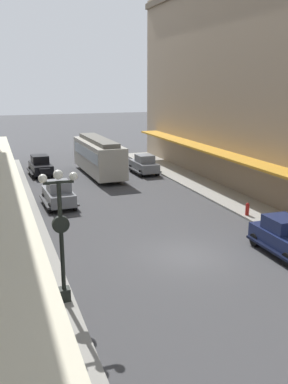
{
  "coord_description": "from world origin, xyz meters",
  "views": [
    {
      "loc": [
        -8.5,
        -17.72,
        8.33
      ],
      "look_at": [
        0.0,
        6.0,
        1.8
      ],
      "focal_mm": 39.57,
      "sensor_mm": 36.0,
      "label": 1
    }
  ],
  "objects_px": {
    "fire_hydrant": "(247,209)",
    "pedestrian_1": "(16,299)",
    "streetcar": "(99,155)",
    "lamp_post_with_clock": "(61,231)",
    "parked_car_0": "(284,236)",
    "parked_car_2": "(59,193)",
    "parked_car_1": "(144,164)",
    "parked_car_3": "(41,165)"
  },
  "relations": [
    {
      "from": "parked_car_2",
      "to": "parked_car_3",
      "type": "bearing_deg",
      "value": 90.02
    },
    {
      "from": "parked_car_0",
      "to": "parked_car_3",
      "type": "relative_size",
      "value": 0.99
    },
    {
      "from": "lamp_post_with_clock",
      "to": "pedestrian_1",
      "type": "relative_size",
      "value": 3.09
    },
    {
      "from": "parked_car_0",
      "to": "parked_car_1",
      "type": "relative_size",
      "value": 1.0
    },
    {
      "from": "streetcar",
      "to": "lamp_post_with_clock",
      "type": "bearing_deg",
      "value": -107.08
    },
    {
      "from": "streetcar",
      "to": "lamp_post_with_clock",
      "type": "distance_m",
      "value": 23.49
    },
    {
      "from": "streetcar",
      "to": "pedestrian_1",
      "type": "bearing_deg",
      "value": -110.41
    },
    {
      "from": "fire_hydrant",
      "to": "pedestrian_1",
      "type": "xyz_separation_m",
      "value": [
        -14.56,
        -7.91,
        0.45
      ]
    },
    {
      "from": "parked_car_1",
      "to": "parked_car_3",
      "type": "distance_m",
      "value": 9.56
    },
    {
      "from": "parked_car_1",
      "to": "parked_car_0",
      "type": "bearing_deg",
      "value": -89.66
    },
    {
      "from": "fire_hydrant",
      "to": "lamp_post_with_clock",
      "type": "bearing_deg",
      "value": -151.35
    },
    {
      "from": "streetcar",
      "to": "parked_car_0",
      "type": "bearing_deg",
      "value": -78.54
    },
    {
      "from": "parked_car_2",
      "to": "lamp_post_with_clock",
      "type": "height_order",
      "value": "lamp_post_with_clock"
    },
    {
      "from": "parked_car_2",
      "to": "streetcar",
      "type": "bearing_deg",
      "value": 60.58
    },
    {
      "from": "parked_car_0",
      "to": "streetcar",
      "type": "xyz_separation_m",
      "value": [
        -4.28,
        21.14,
        0.96
      ]
    },
    {
      "from": "parked_car_1",
      "to": "streetcar",
      "type": "bearing_deg",
      "value": 170.15
    },
    {
      "from": "fire_hydrant",
      "to": "parked_car_2",
      "type": "bearing_deg",
      "value": 149.08
    },
    {
      "from": "parked_car_3",
      "to": "lamp_post_with_clock",
      "type": "bearing_deg",
      "value": -94.35
    },
    {
      "from": "parked_car_1",
      "to": "parked_car_3",
      "type": "height_order",
      "value": "same"
    },
    {
      "from": "parked_car_1",
      "to": "streetcar",
      "type": "height_order",
      "value": "streetcar"
    },
    {
      "from": "lamp_post_with_clock",
      "to": "fire_hydrant",
      "type": "bearing_deg",
      "value": 28.65
    },
    {
      "from": "parked_car_0",
      "to": "streetcar",
      "type": "relative_size",
      "value": 0.44
    },
    {
      "from": "lamp_post_with_clock",
      "to": "pedestrian_1",
      "type": "xyz_separation_m",
      "value": [
        -1.81,
        -0.95,
        -1.97
      ]
    },
    {
      "from": "lamp_post_with_clock",
      "to": "pedestrian_1",
      "type": "distance_m",
      "value": 2.84
    },
    {
      "from": "parked_car_2",
      "to": "fire_hydrant",
      "type": "distance_m",
      "value": 12.71
    },
    {
      "from": "fire_hydrant",
      "to": "pedestrian_1",
      "type": "bearing_deg",
      "value": -151.47
    },
    {
      "from": "parked_car_3",
      "to": "pedestrian_1",
      "type": "relative_size",
      "value": 2.59
    },
    {
      "from": "fire_hydrant",
      "to": "parked_car_1",
      "type": "bearing_deg",
      "value": 96.56
    },
    {
      "from": "parked_car_2",
      "to": "fire_hydrant",
      "type": "relative_size",
      "value": 5.25
    },
    {
      "from": "parked_car_3",
      "to": "parked_car_1",
      "type": "bearing_deg",
      "value": -15.6
    },
    {
      "from": "parked_car_2",
      "to": "streetcar",
      "type": "xyz_separation_m",
      "value": [
        5.04,
        8.93,
        0.96
      ]
    },
    {
      "from": "parked_car_0",
      "to": "streetcar",
      "type": "bearing_deg",
      "value": 101.46
    },
    {
      "from": "streetcar",
      "to": "lamp_post_with_clock",
      "type": "height_order",
      "value": "lamp_post_with_clock"
    },
    {
      "from": "parked_car_0",
      "to": "parked_car_2",
      "type": "height_order",
      "value": "same"
    },
    {
      "from": "parked_car_2",
      "to": "pedestrian_1",
      "type": "relative_size",
      "value": 2.58
    },
    {
      "from": "parked_car_1",
      "to": "pedestrian_1",
      "type": "distance_m",
      "value": 26.05
    },
    {
      "from": "parked_car_3",
      "to": "fire_hydrant",
      "type": "bearing_deg",
      "value": -57.79
    },
    {
      "from": "parked_car_0",
      "to": "parked_car_2",
      "type": "relative_size",
      "value": 1.0
    },
    {
      "from": "parked_car_0",
      "to": "fire_hydrant",
      "type": "xyz_separation_m",
      "value": [
        1.58,
        5.68,
        -0.38
      ]
    },
    {
      "from": "pedestrian_1",
      "to": "fire_hydrant",
      "type": "bearing_deg",
      "value": 28.53
    },
    {
      "from": "parked_car_0",
      "to": "streetcar",
      "type": "height_order",
      "value": "streetcar"
    },
    {
      "from": "parked_car_0",
      "to": "parked_car_2",
      "type": "xyz_separation_m",
      "value": [
        -9.32,
        12.2,
        0.0
      ]
    }
  ]
}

